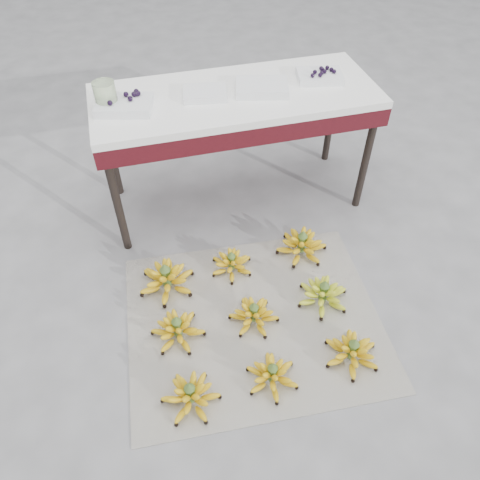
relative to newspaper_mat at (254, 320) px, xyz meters
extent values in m
plane|color=slate|center=(-0.01, -0.05, 0.00)|extent=(60.00, 60.00, 0.00)
cube|color=white|center=(0.00, 0.00, 0.00)|extent=(1.32, 1.14, 0.01)
ellipsoid|color=yellow|center=(-0.38, -0.34, 0.04)|extent=(0.33, 0.33, 0.08)
ellipsoid|color=yellow|center=(-0.38, -0.34, 0.07)|extent=(0.23, 0.23, 0.06)
ellipsoid|color=yellow|center=(-0.38, -0.34, 0.10)|extent=(0.15, 0.15, 0.05)
cylinder|color=#476529|center=(-0.38, -0.34, 0.07)|extent=(0.04, 0.04, 0.10)
cone|color=#476529|center=(-0.38, -0.34, 0.14)|extent=(0.05, 0.05, 0.04)
ellipsoid|color=yellow|center=(-0.01, -0.34, 0.04)|extent=(0.25, 0.25, 0.07)
ellipsoid|color=yellow|center=(-0.01, -0.34, 0.07)|extent=(0.18, 0.18, 0.05)
ellipsoid|color=yellow|center=(-0.01, -0.34, 0.10)|extent=(0.12, 0.12, 0.04)
cylinder|color=#476529|center=(-0.01, -0.34, 0.07)|extent=(0.04, 0.04, 0.10)
cone|color=#476529|center=(-0.01, -0.34, 0.13)|extent=(0.05, 0.05, 0.04)
ellipsoid|color=yellow|center=(0.38, -0.32, 0.04)|extent=(0.27, 0.27, 0.08)
ellipsoid|color=yellow|center=(0.38, -0.32, 0.07)|extent=(0.19, 0.19, 0.06)
ellipsoid|color=yellow|center=(0.38, -0.32, 0.11)|extent=(0.13, 0.13, 0.05)
cylinder|color=#476529|center=(0.38, -0.32, 0.07)|extent=(0.04, 0.04, 0.10)
cone|color=#476529|center=(0.38, -0.32, 0.14)|extent=(0.05, 0.05, 0.04)
ellipsoid|color=yellow|center=(-0.38, 0.01, 0.04)|extent=(0.33, 0.33, 0.08)
ellipsoid|color=yellow|center=(-0.38, 0.01, 0.07)|extent=(0.24, 0.24, 0.06)
ellipsoid|color=yellow|center=(-0.38, 0.01, 0.11)|extent=(0.15, 0.15, 0.05)
cylinder|color=#476529|center=(-0.38, 0.01, 0.07)|extent=(0.04, 0.04, 0.11)
cone|color=#476529|center=(-0.38, 0.01, 0.14)|extent=(0.05, 0.05, 0.04)
ellipsoid|color=yellow|center=(0.00, -0.01, 0.04)|extent=(0.31, 0.31, 0.07)
ellipsoid|color=yellow|center=(0.00, -0.01, 0.07)|extent=(0.22, 0.22, 0.05)
ellipsoid|color=yellow|center=(0.00, -0.01, 0.10)|extent=(0.14, 0.14, 0.05)
cylinder|color=#476529|center=(0.00, -0.01, 0.07)|extent=(0.04, 0.04, 0.10)
cone|color=#476529|center=(0.00, -0.01, 0.13)|extent=(0.05, 0.05, 0.04)
ellipsoid|color=#9AB82C|center=(0.37, 0.02, 0.04)|extent=(0.33, 0.33, 0.08)
ellipsoid|color=#9AB82C|center=(0.37, 0.02, 0.08)|extent=(0.23, 0.23, 0.06)
ellipsoid|color=#9AB82C|center=(0.37, 0.02, 0.11)|extent=(0.15, 0.15, 0.05)
cylinder|color=#476529|center=(0.37, 0.02, 0.08)|extent=(0.04, 0.04, 0.11)
cone|color=#476529|center=(0.37, 0.02, 0.14)|extent=(0.05, 0.05, 0.04)
ellipsoid|color=yellow|center=(-0.38, 0.32, 0.05)|extent=(0.31, 0.31, 0.09)
ellipsoid|color=yellow|center=(-0.38, 0.32, 0.09)|extent=(0.22, 0.22, 0.07)
ellipsoid|color=yellow|center=(-0.38, 0.32, 0.12)|extent=(0.14, 0.14, 0.05)
cylinder|color=#476529|center=(-0.38, 0.32, 0.09)|extent=(0.05, 0.05, 0.12)
cone|color=#476529|center=(-0.38, 0.32, 0.16)|extent=(0.06, 0.06, 0.04)
ellipsoid|color=yellow|center=(-0.03, 0.35, 0.04)|extent=(0.25, 0.25, 0.07)
ellipsoid|color=yellow|center=(-0.03, 0.35, 0.07)|extent=(0.17, 0.17, 0.05)
ellipsoid|color=yellow|center=(-0.03, 0.35, 0.10)|extent=(0.11, 0.11, 0.04)
cylinder|color=#476529|center=(-0.03, 0.35, 0.07)|extent=(0.04, 0.04, 0.09)
cone|color=#476529|center=(-0.03, 0.35, 0.13)|extent=(0.04, 0.04, 0.03)
ellipsoid|color=yellow|center=(0.39, 0.37, 0.04)|extent=(0.37, 0.37, 0.08)
ellipsoid|color=yellow|center=(0.39, 0.37, 0.08)|extent=(0.26, 0.26, 0.06)
ellipsoid|color=yellow|center=(0.39, 0.37, 0.12)|extent=(0.17, 0.17, 0.05)
cylinder|color=#476529|center=(0.39, 0.37, 0.08)|extent=(0.05, 0.05, 0.11)
cone|color=#476529|center=(0.39, 0.37, 0.15)|extent=(0.05, 0.05, 0.04)
cylinder|color=black|center=(-0.56, 0.68, 0.35)|extent=(0.05, 0.05, 0.70)
cylinder|color=black|center=(0.87, 0.68, 0.35)|extent=(0.05, 0.05, 0.70)
cylinder|color=black|center=(-0.56, 1.19, 0.35)|extent=(0.05, 0.05, 0.70)
cylinder|color=black|center=(0.87, 1.19, 0.35)|extent=(0.05, 0.05, 0.70)
cube|color=#440C13|center=(0.15, 0.94, 0.64)|extent=(1.54, 0.61, 0.10)
cube|color=white|center=(0.15, 0.94, 0.71)|extent=(1.54, 0.61, 0.04)
cube|color=silver|center=(-0.43, 0.92, 0.76)|extent=(0.32, 0.26, 0.04)
sphere|color=black|center=(-0.47, 0.95, 0.79)|extent=(0.03, 0.03, 0.03)
sphere|color=black|center=(-0.36, 0.95, 0.79)|extent=(0.03, 0.03, 0.03)
sphere|color=black|center=(-0.35, 0.95, 0.79)|extent=(0.03, 0.03, 0.03)
sphere|color=black|center=(-0.40, 0.91, 0.79)|extent=(0.03, 0.03, 0.03)
sphere|color=black|center=(-0.41, 0.96, 0.79)|extent=(0.03, 0.03, 0.03)
sphere|color=black|center=(-0.50, 0.89, 0.79)|extent=(0.03, 0.03, 0.03)
sphere|color=black|center=(-0.36, 0.98, 0.79)|extent=(0.03, 0.03, 0.03)
sphere|color=black|center=(-0.37, 0.95, 0.79)|extent=(0.03, 0.03, 0.03)
cube|color=silver|center=(-0.01, 0.94, 0.75)|extent=(0.25, 0.20, 0.04)
cube|color=silver|center=(0.29, 0.92, 0.76)|extent=(0.31, 0.26, 0.04)
cube|color=silver|center=(0.64, 0.96, 0.75)|extent=(0.27, 0.22, 0.04)
sphere|color=black|center=(0.62, 0.91, 0.78)|extent=(0.02, 0.02, 0.02)
sphere|color=black|center=(0.64, 0.93, 0.78)|extent=(0.02, 0.02, 0.02)
sphere|color=black|center=(0.66, 0.94, 0.78)|extent=(0.02, 0.02, 0.02)
sphere|color=black|center=(0.70, 0.96, 0.78)|extent=(0.02, 0.02, 0.02)
sphere|color=black|center=(0.66, 0.97, 0.78)|extent=(0.02, 0.02, 0.02)
sphere|color=black|center=(0.69, 0.98, 0.78)|extent=(0.02, 0.02, 0.02)
sphere|color=black|center=(0.71, 0.93, 0.78)|extent=(0.02, 0.02, 0.02)
sphere|color=black|center=(0.61, 0.95, 0.78)|extent=(0.02, 0.02, 0.02)
sphere|color=black|center=(0.65, 0.98, 0.78)|extent=(0.02, 0.02, 0.02)
sphere|color=black|center=(0.58, 0.92, 0.78)|extent=(0.02, 0.02, 0.02)
cylinder|color=#DAF3C1|center=(-0.51, 0.95, 0.80)|extent=(0.14, 0.14, 0.14)
camera|label=1|loc=(-0.42, -1.29, 1.96)|focal=35.00mm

